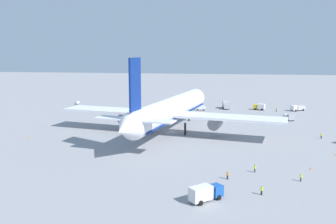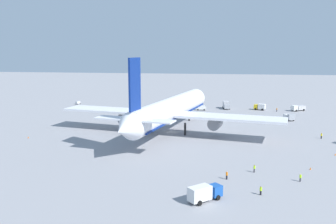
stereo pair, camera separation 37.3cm
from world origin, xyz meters
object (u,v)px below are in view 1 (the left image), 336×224
Objects in this scene: service_van at (201,108)px; ground_worker_0 at (301,177)px; baggage_cart_2 at (187,105)px; traffic_cone_2 at (335,154)px; service_truck_1 at (298,108)px; ground_worker_2 at (227,175)px; service_truck_2 at (226,105)px; traffic_cone_0 at (28,137)px; baggage_cart_1 at (77,103)px; ground_worker_3 at (255,168)px; ground_worker_4 at (262,190)px; traffic_cone_1 at (311,168)px; service_truck_3 at (260,107)px; airliner at (170,110)px; service_truck_0 at (205,193)px; ground_worker_5 at (276,110)px; service_truck_5 at (289,117)px; ground_worker_1 at (321,136)px.

service_van reaches higher than ground_worker_0.
baggage_cart_2 is 5.61× the size of traffic_cone_2.
ground_worker_2 is at bearing 161.64° from service_truck_1.
service_truck_2 is 11.95× the size of traffic_cone_0.
baggage_cart_1 is at bearing 42.52° from ground_worker_0.
ground_worker_3 is 1.02× the size of ground_worker_4.
traffic_cone_1 is (-83.13, -18.59, -1.42)m from service_truck_2.
baggage_cart_2 is at bearing 10.90° from ground_worker_2.
ground_worker_2 is 3.11× the size of traffic_cone_2.
service_truck_1 is at bearing -89.55° from service_truck_3.
baggage_cart_1 is at bearing 37.06° from ground_worker_2.
baggage_cart_1 is at bearing 44.50° from airliner.
ground_worker_4 is (4.36, -9.89, -0.71)m from service_truck_0.
service_truck_2 is 75.65m from traffic_cone_2.
baggage_cart_2 is 93.76m from ground_worker_3.
ground_worker_2 reaches higher than ground_worker_5.
traffic_cone_2 is (-18.71, -44.65, -6.96)m from airliner.
ground_worker_2 is 3.11× the size of traffic_cone_0.
service_truck_3 is (102.54, -18.06, -0.07)m from service_truck_0.
service_truck_2 is at bearing -41.24° from traffic_cone_0.
baggage_cart_2 is (27.98, 41.22, -0.59)m from service_truck_5.
service_truck_0 is 3.78× the size of ground_worker_0.
service_truck_2 reaches higher than ground_worker_3.
ground_worker_5 is at bearing -101.70° from service_truck_2.
baggage_cart_2 is 1.82× the size of ground_worker_3.
ground_worker_3 reaches higher than ground_worker_4.
service_truck_3 is 1.24× the size of service_van.
ground_worker_1 is 1.02× the size of ground_worker_3.
traffic_cone_1 is (8.12, -3.66, -0.54)m from ground_worker_0.
ground_worker_5 is 3.05× the size of traffic_cone_1.
service_truck_2 is 4.08× the size of ground_worker_0.
service_van is 2.57× the size of ground_worker_4.
baggage_cart_1 is at bearing 60.82° from ground_worker_1.
ground_worker_5 is at bearing -52.17° from traffic_cone_0.
service_truck_2 is 14.78m from service_truck_3.
service_truck_2 is at bearing 78.30° from ground_worker_5.
service_truck_2 is at bearing 4.14° from ground_worker_3.
traffic_cone_0 is 78.35m from traffic_cone_1.
traffic_cone_1 is at bearing 171.58° from service_truck_1.
service_truck_1 is 9.83m from ground_worker_5.
ground_worker_5 is at bearing -13.42° from ground_worker_2.
service_truck_5 is at bearing -106.08° from baggage_cart_1.
service_van reaches higher than traffic_cone_2.
ground_worker_3 is (-85.67, 8.41, -0.62)m from service_truck_3.
baggage_cart_2 is 1.86× the size of ground_worker_4.
airliner is at bearing 39.53° from ground_worker_0.
service_truck_3 reaches higher than service_truck_1.
service_truck_3 is 86.09m from ground_worker_3.
service_truck_0 is 22.23m from ground_worker_0.
service_truck_1 is 12.27× the size of traffic_cone_1.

